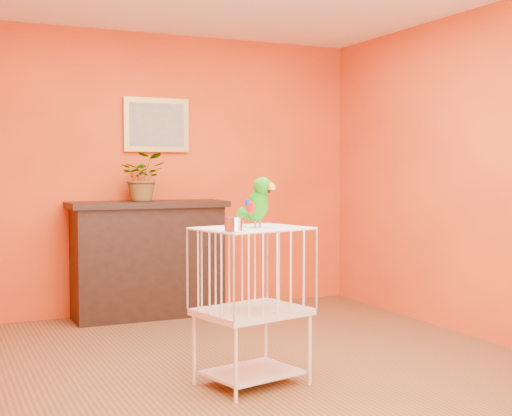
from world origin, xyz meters
name	(u,v)px	position (x,y,z in m)	size (l,w,h in m)	color
ground	(255,371)	(0.00, 0.00, 0.00)	(4.50, 4.50, 0.00)	brown
room_shell	(255,131)	(0.00, 0.00, 1.58)	(4.50, 4.50, 4.50)	#EC5116
console_cabinet	(148,259)	(-0.15, 2.00, 0.53)	(1.41, 0.51, 1.05)	black
potted_plant	(144,182)	(-0.19, 2.00, 1.22)	(0.39, 0.44, 0.34)	#26722D
framed_picture	(157,125)	(0.00, 2.22, 1.75)	(0.62, 0.04, 0.50)	gold
birdcage	(252,304)	(-0.13, -0.26, 0.51)	(0.73, 0.62, 0.97)	white
feed_cup	(234,224)	(-0.35, -0.48, 1.02)	(0.11, 0.11, 0.08)	silver
parrot	(258,202)	(-0.08, -0.24, 1.13)	(0.20, 0.27, 0.31)	#59544C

